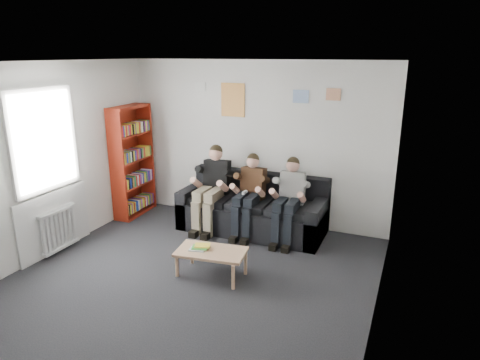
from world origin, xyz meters
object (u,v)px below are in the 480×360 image
object	(u,v)px
person_middle	(249,195)
bookshelf	(133,161)
sofa	(253,211)
coffee_table	(211,254)
person_left	(211,188)
person_right	(289,200)

from	to	relation	value
person_middle	bookshelf	bearing A→B (deg)	-179.56
sofa	coffee_table	distance (m)	1.63
sofa	coffee_table	xyz separation A→B (m)	(0.05, -1.63, -0.01)
bookshelf	coffee_table	size ratio (longest dim) A/B	2.19
coffee_table	person_left	world-z (taller)	person_left
sofa	bookshelf	xyz separation A→B (m)	(-2.22, -0.14, 0.65)
person_right	coffee_table	bearing A→B (deg)	-117.64
person_left	person_middle	bearing A→B (deg)	-6.71
coffee_table	person_middle	xyz separation A→B (m)	(-0.05, 1.43, 0.35)
sofa	person_right	size ratio (longest dim) A/B	1.80
person_right	person_left	bearing A→B (deg)	175.19
bookshelf	person_middle	bearing A→B (deg)	-4.64
sofa	bookshelf	world-z (taller)	bookshelf
sofa	person_middle	xyz separation A→B (m)	(0.00, -0.20, 0.33)
coffee_table	sofa	bearing A→B (deg)	91.89
bookshelf	person_right	distance (m)	2.89
sofa	person_left	bearing A→B (deg)	-162.26
bookshelf	person_right	bearing A→B (deg)	-4.30
person_left	person_middle	size ratio (longest dim) A/B	1.06
person_left	person_right	bearing A→B (deg)	-6.92
sofa	person_right	xyz separation A→B (m)	(0.65, -0.20, 0.33)
sofa	person_left	xyz separation A→B (m)	(-0.65, -0.21, 0.36)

